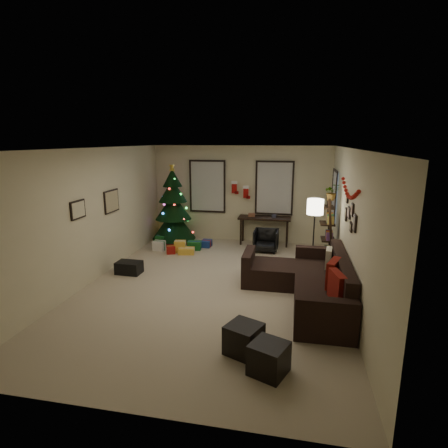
% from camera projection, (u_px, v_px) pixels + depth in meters
% --- Properties ---
extents(floor, '(7.00, 7.00, 0.00)m').
position_uv_depth(floor, '(213.00, 287.00, 7.16)').
color(floor, tan).
rests_on(floor, ground).
extents(ceiling, '(7.00, 7.00, 0.00)m').
position_uv_depth(ceiling, '(212.00, 148.00, 6.55)').
color(ceiling, white).
rests_on(ceiling, floor).
extents(wall_back, '(5.00, 0.00, 5.00)m').
position_uv_depth(wall_back, '(240.00, 194.00, 10.20)').
color(wall_back, beige).
rests_on(wall_back, floor).
extents(wall_front, '(5.00, 0.00, 5.00)m').
position_uv_depth(wall_front, '(132.00, 298.00, 3.51)').
color(wall_front, beige).
rests_on(wall_front, floor).
extents(wall_left, '(0.00, 7.00, 7.00)m').
position_uv_depth(wall_left, '(93.00, 215.00, 7.33)').
color(wall_left, beige).
rests_on(wall_left, floor).
extents(wall_right, '(0.00, 7.00, 7.00)m').
position_uv_depth(wall_right, '(350.00, 227.00, 6.38)').
color(wall_right, beige).
rests_on(wall_right, floor).
extents(window_back_left, '(1.05, 0.06, 1.50)m').
position_uv_depth(window_back_left, '(208.00, 186.00, 10.30)').
color(window_back_left, '#728CB2').
rests_on(window_back_left, wall_back).
extents(window_back_right, '(1.05, 0.06, 1.50)m').
position_uv_depth(window_back_right, '(274.00, 188.00, 9.94)').
color(window_back_right, '#728CB2').
rests_on(window_back_right, wall_back).
extents(window_right_wall, '(0.06, 0.90, 1.30)m').
position_uv_depth(window_right_wall, '(335.00, 197.00, 8.79)').
color(window_right_wall, '#728CB2').
rests_on(window_right_wall, wall_right).
extents(christmas_tree, '(1.22, 1.22, 2.27)m').
position_uv_depth(christmas_tree, '(173.00, 210.00, 10.09)').
color(christmas_tree, black).
rests_on(christmas_tree, floor).
extents(presents, '(1.50, 1.10, 0.30)m').
position_uv_depth(presents, '(179.00, 245.00, 9.60)').
color(presents, '#14591E').
rests_on(presents, floor).
extents(sofa, '(1.92, 2.79, 0.88)m').
position_uv_depth(sofa, '(309.00, 283.00, 6.60)').
color(sofa, black).
rests_on(sofa, floor).
extents(pillow_red_a, '(0.24, 0.50, 0.48)m').
position_uv_depth(pillow_red_a, '(337.00, 288.00, 5.52)').
color(pillow_red_a, maroon).
rests_on(pillow_red_a, sofa).
extents(pillow_red_b, '(0.29, 0.50, 0.49)m').
position_uv_depth(pillow_red_b, '(333.00, 274.00, 6.08)').
color(pillow_red_b, maroon).
rests_on(pillow_red_b, sofa).
extents(pillow_cream, '(0.16, 0.38, 0.37)m').
position_uv_depth(pillow_cream, '(329.00, 258.00, 6.95)').
color(pillow_cream, beige).
rests_on(pillow_cream, sofa).
extents(ottoman_near, '(0.57, 0.57, 0.41)m').
position_uv_depth(ottoman_near, '(244.00, 339.00, 4.90)').
color(ottoman_near, black).
rests_on(ottoman_near, floor).
extents(ottoman_far, '(0.55, 0.55, 0.40)m').
position_uv_depth(ottoman_far, '(269.00, 358.00, 4.48)').
color(ottoman_far, black).
rests_on(ottoman_far, floor).
extents(desk, '(1.43, 0.51, 0.77)m').
position_uv_depth(desk, '(264.00, 220.00, 9.95)').
color(desk, black).
rests_on(desk, floor).
extents(desk_chair, '(0.58, 0.54, 0.59)m').
position_uv_depth(desk_chair, '(266.00, 240.00, 9.39)').
color(desk_chair, black).
rests_on(desk_chair, floor).
extents(bookshelf, '(0.30, 0.49, 1.64)m').
position_uv_depth(bookshelf, '(329.00, 234.00, 8.01)').
color(bookshelf, black).
rests_on(bookshelf, floor).
extents(potted_plant, '(0.51, 0.47, 0.47)m').
position_uv_depth(potted_plant, '(332.00, 190.00, 7.81)').
color(potted_plant, '#4C4C4C').
rests_on(potted_plant, bookshelf).
extents(floor_lamp, '(0.34, 0.34, 1.63)m').
position_uv_depth(floor_lamp, '(315.00, 212.00, 7.63)').
color(floor_lamp, black).
rests_on(floor_lamp, floor).
extents(art_map, '(0.04, 0.60, 0.50)m').
position_uv_depth(art_map, '(111.00, 201.00, 7.99)').
color(art_map, black).
rests_on(art_map, wall_left).
extents(art_abstract, '(0.04, 0.45, 0.35)m').
position_uv_depth(art_abstract, '(78.00, 210.00, 6.76)').
color(art_abstract, black).
rests_on(art_abstract, wall_left).
extents(gallery, '(0.03, 1.25, 0.54)m').
position_uv_depth(gallery, '(350.00, 215.00, 6.26)').
color(gallery, black).
rests_on(gallery, wall_right).
extents(garland, '(0.08, 1.90, 0.30)m').
position_uv_depth(garland, '(349.00, 190.00, 6.32)').
color(garland, '#A5140C').
rests_on(garland, wall_right).
extents(stocking_left, '(0.20, 0.05, 0.36)m').
position_uv_depth(stocking_left, '(235.00, 187.00, 10.02)').
color(stocking_left, '#990F0C').
rests_on(stocking_left, wall_back).
extents(stocking_right, '(0.20, 0.05, 0.36)m').
position_uv_depth(stocking_right, '(246.00, 192.00, 9.96)').
color(stocking_right, '#990F0C').
rests_on(stocking_right, wall_back).
extents(storage_bin, '(0.54, 0.37, 0.26)m').
position_uv_depth(storage_bin, '(129.00, 268.00, 7.85)').
color(storage_bin, black).
rests_on(storage_bin, floor).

